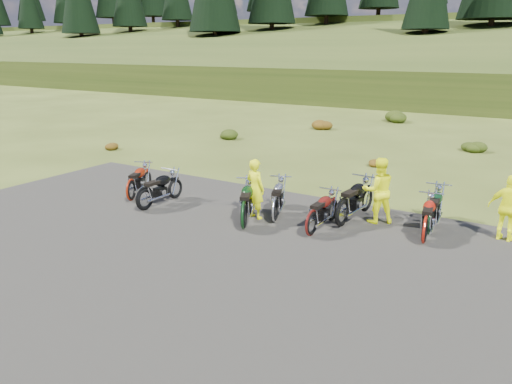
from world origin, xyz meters
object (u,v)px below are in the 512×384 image
Objects in this scene: motorcycle_7 at (429,235)px; person_middle at (255,190)px; motorcycle_3 at (275,222)px; motorcycle_0 at (146,211)px.

motorcycle_7 is 4.76m from person_middle.
person_middle is (-4.51, -1.27, 0.85)m from motorcycle_7.
motorcycle_7 is (3.88, 1.26, 0.00)m from motorcycle_3.
motorcycle_3 is at bearing 102.51° from motorcycle_7.
person_middle is at bearing 69.48° from motorcycle_3.
motorcycle_0 is 3.43m from person_middle.
motorcycle_7 is 1.23× the size of person_middle.
person_middle reaches higher than motorcycle_7.
motorcycle_7 reaches higher than motorcycle_3.
motorcycle_3 is at bearing -166.55° from person_middle.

